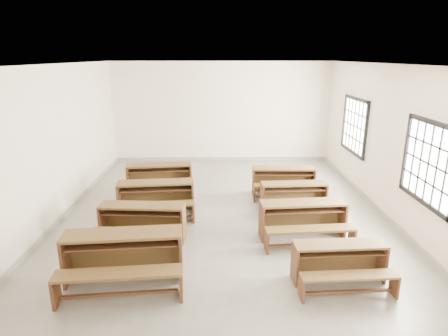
{
  "coord_description": "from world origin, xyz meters",
  "views": [
    {
      "loc": [
        -0.14,
        -7.83,
        3.36
      ],
      "look_at": [
        0.0,
        0.0,
        1.0
      ],
      "focal_mm": 30.0,
      "sensor_mm": 36.0,
      "label": 1
    }
  ],
  "objects_px": {
    "desk_set_2": "(156,196)",
    "desk_set_3": "(159,176)",
    "desk_set_6": "(294,195)",
    "desk_set_7": "(284,179)",
    "desk_set_4": "(340,260)",
    "desk_set_0": "(123,254)",
    "desk_set_1": "(142,220)",
    "desk_set_5": "(303,218)"
  },
  "relations": [
    {
      "from": "desk_set_2",
      "to": "desk_set_3",
      "type": "height_order",
      "value": "desk_set_2"
    },
    {
      "from": "desk_set_2",
      "to": "desk_set_6",
      "type": "bearing_deg",
      "value": -3.28
    },
    {
      "from": "desk_set_3",
      "to": "desk_set_7",
      "type": "bearing_deg",
      "value": -11.35
    },
    {
      "from": "desk_set_4",
      "to": "desk_set_6",
      "type": "relative_size",
      "value": 0.96
    },
    {
      "from": "desk_set_0",
      "to": "desk_set_1",
      "type": "height_order",
      "value": "desk_set_0"
    },
    {
      "from": "desk_set_1",
      "to": "desk_set_4",
      "type": "xyz_separation_m",
      "value": [
        3.27,
        -1.4,
        -0.05
      ]
    },
    {
      "from": "desk_set_1",
      "to": "desk_set_6",
      "type": "xyz_separation_m",
      "value": [
        3.11,
        1.34,
        -0.03
      ]
    },
    {
      "from": "desk_set_4",
      "to": "desk_set_7",
      "type": "distance_m",
      "value": 3.81
    },
    {
      "from": "desk_set_3",
      "to": "desk_set_7",
      "type": "height_order",
      "value": "desk_set_3"
    },
    {
      "from": "desk_set_3",
      "to": "desk_set_6",
      "type": "bearing_deg",
      "value": -29.03
    },
    {
      "from": "desk_set_2",
      "to": "desk_set_3",
      "type": "distance_m",
      "value": 1.41
    },
    {
      "from": "desk_set_1",
      "to": "desk_set_4",
      "type": "bearing_deg",
      "value": -19.01
    },
    {
      "from": "desk_set_4",
      "to": "desk_set_5",
      "type": "height_order",
      "value": "desk_set_5"
    },
    {
      "from": "desk_set_0",
      "to": "desk_set_3",
      "type": "bearing_deg",
      "value": 85.83
    },
    {
      "from": "desk_set_0",
      "to": "desk_set_1",
      "type": "relative_size",
      "value": 1.13
    },
    {
      "from": "desk_set_5",
      "to": "desk_set_0",
      "type": "bearing_deg",
      "value": -159.84
    },
    {
      "from": "desk_set_1",
      "to": "desk_set_7",
      "type": "height_order",
      "value": "desk_set_1"
    },
    {
      "from": "desk_set_2",
      "to": "desk_set_7",
      "type": "xyz_separation_m",
      "value": [
        2.99,
        1.16,
        -0.02
      ]
    },
    {
      "from": "desk_set_2",
      "to": "desk_set_1",
      "type": "bearing_deg",
      "value": -98.34
    },
    {
      "from": "desk_set_4",
      "to": "desk_set_7",
      "type": "xyz_separation_m",
      "value": [
        -0.21,
        3.8,
        0.04
      ]
    },
    {
      "from": "desk_set_2",
      "to": "desk_set_5",
      "type": "bearing_deg",
      "value": -27.23
    },
    {
      "from": "desk_set_3",
      "to": "desk_set_4",
      "type": "distance_m",
      "value": 5.25
    },
    {
      "from": "desk_set_2",
      "to": "desk_set_6",
      "type": "relative_size",
      "value": 1.15
    },
    {
      "from": "desk_set_5",
      "to": "desk_set_7",
      "type": "height_order",
      "value": "desk_set_5"
    },
    {
      "from": "desk_set_0",
      "to": "desk_set_5",
      "type": "relative_size",
      "value": 1.11
    },
    {
      "from": "desk_set_3",
      "to": "desk_set_5",
      "type": "relative_size",
      "value": 1.02
    },
    {
      "from": "desk_set_1",
      "to": "desk_set_2",
      "type": "bearing_deg",
      "value": 91.18
    },
    {
      "from": "desk_set_1",
      "to": "desk_set_3",
      "type": "xyz_separation_m",
      "value": [
        -0.06,
        2.64,
        0.01
      ]
    },
    {
      "from": "desk_set_1",
      "to": "desk_set_3",
      "type": "bearing_deg",
      "value": 95.63
    },
    {
      "from": "desk_set_1",
      "to": "desk_set_3",
      "type": "relative_size",
      "value": 0.96
    },
    {
      "from": "desk_set_3",
      "to": "desk_set_6",
      "type": "height_order",
      "value": "desk_set_3"
    },
    {
      "from": "desk_set_2",
      "to": "desk_set_4",
      "type": "relative_size",
      "value": 1.19
    },
    {
      "from": "desk_set_3",
      "to": "desk_set_5",
      "type": "height_order",
      "value": "desk_set_3"
    },
    {
      "from": "desk_set_6",
      "to": "desk_set_2",
      "type": "bearing_deg",
      "value": 179.28
    },
    {
      "from": "desk_set_4",
      "to": "desk_set_6",
      "type": "bearing_deg",
      "value": 90.51
    },
    {
      "from": "desk_set_2",
      "to": "desk_set_7",
      "type": "relative_size",
      "value": 1.09
    },
    {
      "from": "desk_set_1",
      "to": "desk_set_5",
      "type": "bearing_deg",
      "value": 5.06
    },
    {
      "from": "desk_set_2",
      "to": "desk_set_3",
      "type": "bearing_deg",
      "value": 90.02
    },
    {
      "from": "desk_set_1",
      "to": "desk_set_2",
      "type": "height_order",
      "value": "desk_set_2"
    },
    {
      "from": "desk_set_0",
      "to": "desk_set_5",
      "type": "height_order",
      "value": "desk_set_0"
    },
    {
      "from": "desk_set_2",
      "to": "desk_set_6",
      "type": "xyz_separation_m",
      "value": [
        3.05,
        0.11,
        -0.05
      ]
    },
    {
      "from": "desk_set_0",
      "to": "desk_set_7",
      "type": "xyz_separation_m",
      "value": [
        3.08,
        3.73,
        -0.06
      ]
    }
  ]
}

